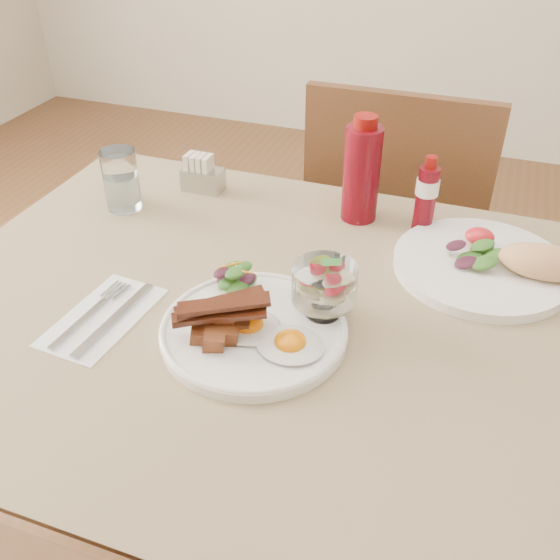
% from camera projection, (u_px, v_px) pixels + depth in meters
% --- Properties ---
extents(table, '(1.33, 0.88, 0.75)m').
position_uv_depth(table, '(324.00, 362.00, 1.01)').
color(table, brown).
rests_on(table, ground).
extents(chair_far, '(0.42, 0.42, 0.93)m').
position_uv_depth(chair_far, '(395.00, 235.00, 1.60)').
color(chair_far, brown).
rests_on(chair_far, ground).
extents(main_plate, '(0.28, 0.28, 0.02)m').
position_uv_depth(main_plate, '(254.00, 331.00, 0.93)').
color(main_plate, white).
rests_on(main_plate, table).
extents(fried_eggs, '(0.20, 0.14, 0.03)m').
position_uv_depth(fried_eggs, '(269.00, 334.00, 0.90)').
color(fried_eggs, silver).
rests_on(fried_eggs, main_plate).
extents(bacon_potato_pile, '(0.14, 0.10, 0.06)m').
position_uv_depth(bacon_potato_pile, '(220.00, 320.00, 0.89)').
color(bacon_potato_pile, brown).
rests_on(bacon_potato_pile, main_plate).
extents(side_salad, '(0.08, 0.07, 0.04)m').
position_uv_depth(side_salad, '(236.00, 278.00, 0.99)').
color(side_salad, '#1B5015').
rests_on(side_salad, main_plate).
extents(fruit_cup, '(0.10, 0.10, 0.10)m').
position_uv_depth(fruit_cup, '(324.00, 284.00, 0.92)').
color(fruit_cup, white).
rests_on(fruit_cup, main_plate).
extents(second_plate, '(0.32, 0.30, 0.08)m').
position_uv_depth(second_plate, '(496.00, 263.00, 1.05)').
color(second_plate, white).
rests_on(second_plate, table).
extents(ketchup_bottle, '(0.08, 0.08, 0.21)m').
position_uv_depth(ketchup_bottle, '(362.00, 172.00, 1.17)').
color(ketchup_bottle, '#5D050F').
rests_on(ketchup_bottle, table).
extents(hot_sauce_bottle, '(0.05, 0.05, 0.15)m').
position_uv_depth(hot_sauce_bottle, '(426.00, 195.00, 1.14)').
color(hot_sauce_bottle, '#5D050F').
rests_on(hot_sauce_bottle, table).
extents(sugar_caddy, '(0.08, 0.05, 0.08)m').
position_uv_depth(sugar_caddy, '(202.00, 175.00, 1.30)').
color(sugar_caddy, '#ABABAF').
rests_on(sugar_caddy, table).
extents(water_glass, '(0.07, 0.07, 0.12)m').
position_uv_depth(water_glass, '(122.00, 183.00, 1.23)').
color(water_glass, white).
rests_on(water_glass, table).
extents(napkin_cutlery, '(0.13, 0.21, 0.01)m').
position_uv_depth(napkin_cutlery, '(103.00, 317.00, 0.96)').
color(napkin_cutlery, white).
rests_on(napkin_cutlery, table).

